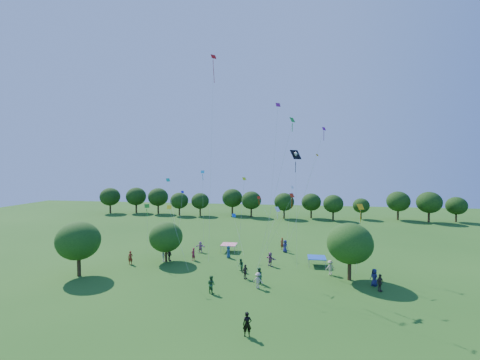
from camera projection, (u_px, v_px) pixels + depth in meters
name	position (u px, v px, depth m)	size (l,w,h in m)	color
ground	(210.00, 339.00, 23.37)	(160.00, 160.00, 0.00)	#2A5C1B
near_tree_west	(78.00, 241.00, 36.57)	(4.85, 4.85, 6.26)	#422B19
near_tree_north	(166.00, 237.00, 42.03)	(4.34, 4.34, 5.23)	#422B19
near_tree_east	(350.00, 243.00, 35.27)	(4.97, 4.97, 6.34)	#422B19
treeline	(260.00, 200.00, 78.13)	(88.01, 8.77, 6.77)	#422B19
tent_red_stripe	(229.00, 244.00, 47.05)	(2.20, 2.20, 1.10)	#EC1B44
tent_blue	(317.00, 258.00, 40.43)	(2.20, 2.20, 1.10)	#1B47B2
man_in_black	(247.00, 324.00, 23.76)	(0.68, 0.44, 1.82)	black
crowd_person_0	(374.00, 277.00, 33.68)	(0.90, 0.48, 1.82)	navy
crowd_person_1	(282.00, 243.00, 48.30)	(0.66, 0.42, 1.76)	maroon
crowd_person_2	(241.00, 265.00, 38.16)	(0.75, 0.41, 1.53)	#22502F
crowd_person_3	(164.00, 255.00, 42.10)	(1.16, 0.52, 1.77)	beige
crowd_person_4	(380.00, 283.00, 32.24)	(1.03, 0.47, 1.76)	#36302B
crowd_person_5	(200.00, 247.00, 46.61)	(1.48, 0.53, 1.58)	#AD659C
crowd_person_6	(228.00, 252.00, 43.82)	(0.82, 0.44, 1.67)	navy
crowd_person_7	(193.00, 254.00, 42.70)	(0.63, 0.40, 1.68)	#9F1C39
crowd_person_8	(211.00, 284.00, 31.81)	(0.86, 0.47, 1.74)	#235329
crowd_person_9	(258.00, 280.00, 33.04)	(1.07, 0.48, 1.64)	#B7A592
crowd_person_10	(245.00, 272.00, 35.72)	(0.96, 0.44, 1.64)	#3C3330
crowd_person_11	(270.00, 259.00, 40.28)	(1.63, 0.58, 1.75)	#90547A
crowd_person_12	(285.00, 246.00, 46.65)	(0.88, 0.48, 1.79)	navy
crowd_person_13	(130.00, 258.00, 40.99)	(0.64, 0.41, 1.70)	maroon
crowd_person_14	(259.00, 276.00, 34.22)	(0.86, 0.47, 1.75)	#225034
crowd_person_15	(330.00, 268.00, 37.08)	(1.11, 0.50, 1.70)	beige
crowd_person_16	(169.00, 254.00, 42.51)	(0.99, 0.45, 1.68)	#382F2D
pirate_kite	(296.00, 156.00, 34.94)	(1.30, 1.30, 13.06)	black
red_high_kite	(213.00, 95.00, 42.15)	(1.23, 6.74, 26.31)	red
small_kite_0	(289.00, 204.00, 40.13)	(3.69, 1.98, 7.89)	red
small_kite_1	(307.00, 186.00, 42.32)	(3.88, 3.51, 12.83)	orange
small_kite_2	(242.00, 202.00, 34.94)	(1.01, 0.53, 10.08)	#D8F215
small_kite_3	(147.00, 211.00, 41.29)	(0.73, 0.67, 6.36)	#1B8317
small_kite_4	(181.00, 204.00, 48.48)	(0.96, 4.52, 7.44)	#1915D4
small_kite_5	(316.00, 157.00, 43.31)	(4.90, 0.94, 16.49)	#86178B
small_kite_6	(275.00, 216.00, 35.65)	(2.48, 2.14, 6.75)	white
small_kite_7	(170.00, 190.00, 52.68)	(5.18, 8.79, 9.15)	#0DC495
small_kite_8	(263.00, 206.00, 46.56)	(3.71, 0.79, 6.87)	red
small_kite_9	(360.00, 213.00, 35.24)	(1.25, 2.62, 7.11)	#FFAE0D
small_kite_10	(172.00, 217.00, 35.33)	(2.76, 1.13, 6.95)	#C5C511
small_kite_11	(285.00, 152.00, 33.22)	(4.01, 0.67, 16.32)	#1B9724
small_kite_12	(235.00, 220.00, 43.84)	(2.20, 3.68, 4.68)	blue
small_kite_13	(275.00, 143.00, 39.83)	(1.73, 2.26, 19.01)	#901875
small_kite_14	(291.00, 199.00, 45.10)	(1.03, 1.10, 8.47)	white
small_kite_15	(203.00, 188.00, 42.18)	(0.59, 1.70, 10.70)	#0D8EC9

